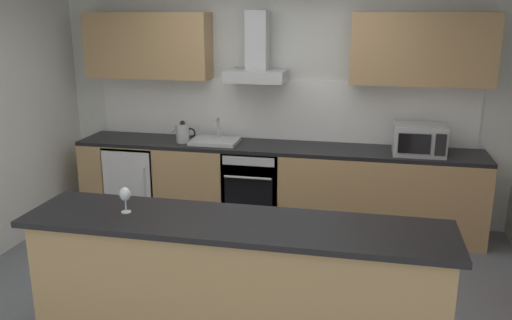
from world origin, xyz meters
name	(u,v)px	position (x,y,z in m)	size (l,w,h in m)	color
ground	(242,294)	(0.00, 0.00, -0.01)	(5.88, 4.65, 0.02)	slate
wall_back	(281,102)	(0.00, 1.89, 1.30)	(5.88, 0.12, 2.60)	silver
backsplash_tile	(280,110)	(0.00, 1.81, 1.23)	(4.15, 0.02, 0.66)	white
counter_back	(274,186)	(0.00, 1.51, 0.45)	(4.30, 0.60, 0.90)	tan
counter_island	(235,286)	(0.14, -0.75, 0.48)	(2.82, 0.64, 0.95)	tan
upper_cabinets	(278,47)	(0.00, 1.66, 1.91)	(4.24, 0.32, 0.70)	tan
oven	(254,185)	(-0.21, 1.48, 0.46)	(0.60, 0.62, 0.80)	slate
refrigerator	(138,180)	(-1.57, 1.48, 0.43)	(0.58, 0.60, 0.85)	white
microwave	(419,140)	(1.46, 1.45, 1.05)	(0.50, 0.38, 0.30)	#B7BABC
sink	(215,140)	(-0.65, 1.49, 0.93)	(0.50, 0.40, 0.26)	silver
kettle	(183,133)	(-0.99, 1.45, 1.01)	(0.29, 0.15, 0.24)	#B7BABC
range_hood	(257,59)	(-0.21, 1.61, 1.79)	(0.62, 0.45, 0.72)	#B7BABC
wine_glass	(125,195)	(-0.62, -0.75, 1.07)	(0.08, 0.08, 0.18)	silver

